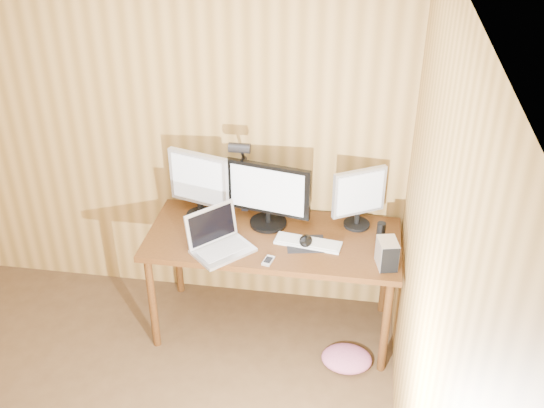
% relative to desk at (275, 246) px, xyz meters
% --- Properties ---
extents(desk, '(1.60, 0.70, 0.75)m').
position_rel_desk_xyz_m(desk, '(0.00, 0.00, 0.00)').
color(desk, '#46260E').
rests_on(desk, floor).
extents(monitor_center, '(0.55, 0.24, 0.43)m').
position_rel_desk_xyz_m(monitor_center, '(-0.05, 0.07, 0.35)').
color(monitor_center, black).
rests_on(monitor_center, desk).
extents(monitor_left, '(0.41, 0.20, 0.47)m').
position_rel_desk_xyz_m(monitor_left, '(-0.51, 0.09, 0.37)').
color(monitor_left, black).
rests_on(monitor_left, desk).
extents(monitor_right, '(0.33, 0.21, 0.41)m').
position_rel_desk_xyz_m(monitor_right, '(0.52, 0.14, 0.34)').
color(monitor_right, black).
rests_on(monitor_right, desk).
extents(laptop, '(0.44, 0.44, 0.25)m').
position_rel_desk_xyz_m(laptop, '(-0.31, -0.25, 0.18)').
color(laptop, silver).
rests_on(laptop, desk).
extents(keyboard, '(0.43, 0.18, 0.02)m').
position_rel_desk_xyz_m(keyboard, '(0.23, -0.12, 0.13)').
color(keyboard, silver).
rests_on(keyboard, desk).
extents(mousepad, '(0.27, 0.24, 0.00)m').
position_rel_desk_xyz_m(mousepad, '(0.21, -0.13, 0.12)').
color(mousepad, black).
rests_on(mousepad, desk).
extents(mouse, '(0.09, 0.13, 0.04)m').
position_rel_desk_xyz_m(mouse, '(0.21, -0.13, 0.15)').
color(mouse, black).
rests_on(mouse, mousepad).
extents(hard_drive, '(0.14, 0.18, 0.17)m').
position_rel_desk_xyz_m(hard_drive, '(0.71, -0.27, 0.21)').
color(hard_drive, silver).
rests_on(hard_drive, desk).
extents(phone, '(0.07, 0.11, 0.01)m').
position_rel_desk_xyz_m(phone, '(0.01, -0.34, 0.13)').
color(phone, silver).
rests_on(phone, desk).
extents(speaker, '(0.05, 0.05, 0.13)m').
position_rel_desk_xyz_m(speaker, '(0.67, -0.02, 0.19)').
color(speaker, black).
rests_on(speaker, desk).
extents(desk_lamp, '(0.14, 0.19, 0.59)m').
position_rel_desk_xyz_m(desk_lamp, '(-0.24, 0.16, 0.49)').
color(desk_lamp, black).
rests_on(desk_lamp, desk).
extents(fabric_pile, '(0.38, 0.34, 0.10)m').
position_rel_desk_xyz_m(fabric_pile, '(0.52, -0.36, -0.58)').
color(fabric_pile, '#B15578').
rests_on(fabric_pile, floor).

